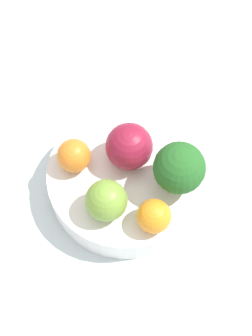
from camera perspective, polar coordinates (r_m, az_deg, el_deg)
ground_plane at (r=0.65m, az=0.00°, el=-3.11°), size 6.00×6.00×0.00m
table_surface at (r=0.64m, az=0.00°, el=-2.73°), size 1.20×1.20×0.02m
bowl at (r=0.61m, az=0.00°, el=-1.43°), size 0.20×0.20×0.04m
broccoli at (r=0.55m, az=6.50°, el=-0.04°), size 0.06×0.06×0.07m
apple_red at (r=0.58m, az=0.39°, el=2.63°), size 0.06×0.06×0.06m
apple_green at (r=0.55m, az=-2.41°, el=-3.97°), size 0.05×0.05×0.05m
orange_front at (r=0.58m, az=-6.37°, el=1.50°), size 0.04×0.04×0.04m
orange_back at (r=0.55m, az=3.43°, el=-5.88°), size 0.04×0.04×0.04m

